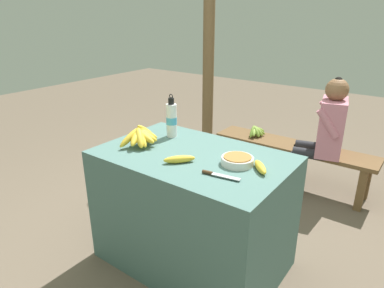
{
  "coord_description": "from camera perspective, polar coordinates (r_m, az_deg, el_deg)",
  "views": [
    {
      "loc": [
        1.12,
        -1.53,
        1.58
      ],
      "look_at": [
        -0.04,
        0.05,
        0.82
      ],
      "focal_mm": 32.0,
      "sensor_mm": 36.0,
      "label": 1
    }
  ],
  "objects": [
    {
      "name": "ground_plane",
      "position": [
        2.47,
        0.13,
        -18.59
      ],
      "size": [
        12.0,
        12.0,
        0.0
      ],
      "primitive_type": "plane",
      "color": "brown"
    },
    {
      "name": "market_counter",
      "position": [
        2.24,
        0.13,
        -10.92
      ],
      "size": [
        1.15,
        0.74,
        0.78
      ],
      "color": "#4C706B",
      "rests_on": "ground_plane"
    },
    {
      "name": "banana_bunch_ripe",
      "position": [
        2.19,
        -8.4,
        1.38
      ],
      "size": [
        0.18,
        0.3,
        0.14
      ],
      "color": "#4C381E",
      "rests_on": "market_counter"
    },
    {
      "name": "serving_bowl",
      "position": [
        1.93,
        7.57,
        -2.65
      ],
      "size": [
        0.18,
        0.18,
        0.05
      ],
      "color": "white",
      "rests_on": "market_counter"
    },
    {
      "name": "water_bottle",
      "position": [
        2.32,
        -3.43,
        4.08
      ],
      "size": [
        0.07,
        0.07,
        0.3
      ],
      "color": "white",
      "rests_on": "market_counter"
    },
    {
      "name": "loose_banana_front",
      "position": [
        1.94,
        -2.13,
        -2.55
      ],
      "size": [
        0.15,
        0.16,
        0.04
      ],
      "rotation": [
        0.0,
        0.0,
        0.84
      ],
      "color": "gold",
      "rests_on": "market_counter"
    },
    {
      "name": "loose_banana_side",
      "position": [
        1.88,
        11.32,
        -3.79
      ],
      "size": [
        0.14,
        0.15,
        0.04
      ],
      "rotation": [
        0.0,
        0.0,
        -0.83
      ],
      "color": "gold",
      "rests_on": "market_counter"
    },
    {
      "name": "knife",
      "position": [
        1.79,
        3.93,
        -5.05
      ],
      "size": [
        0.21,
        0.06,
        0.02
      ],
      "rotation": [
        0.0,
        0.0,
        0.15
      ],
      "color": "#BCBCC1",
      "rests_on": "market_counter"
    },
    {
      "name": "wooden_bench",
      "position": [
        3.38,
        16.38,
        -1.13
      ],
      "size": [
        1.51,
        0.32,
        0.41
      ],
      "color": "brown",
      "rests_on": "ground_plane"
    },
    {
      "name": "seated_vendor",
      "position": [
        3.18,
        21.3,
        2.17
      ],
      "size": [
        0.45,
        0.42,
        1.08
      ],
      "rotation": [
        0.0,
        0.0,
        3.37
      ],
      "color": "#232328",
      "rests_on": "ground_plane"
    },
    {
      "name": "banana_bunch_green",
      "position": [
        3.48,
        10.66,
        2.22
      ],
      "size": [
        0.15,
        0.24,
        0.12
      ],
      "color": "#4C381E",
      "rests_on": "wooden_bench"
    },
    {
      "name": "support_post_near",
      "position": [
        3.91,
        2.83,
        17.89
      ],
      "size": [
        0.13,
        0.13,
        2.7
      ],
      "color": "brown",
      "rests_on": "ground_plane"
    }
  ]
}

